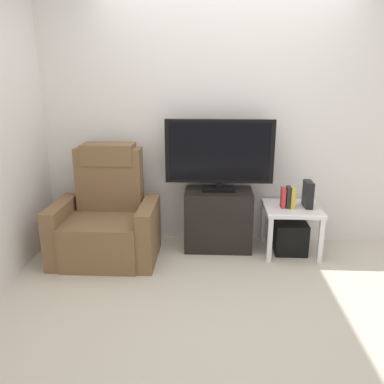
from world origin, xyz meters
name	(u,v)px	position (x,y,z in m)	size (l,w,h in m)	color
ground_plane	(225,290)	(0.00, 0.00, 0.00)	(6.40, 6.40, 0.00)	beige
wall_back	(224,118)	(0.00, 1.13, 1.30)	(6.40, 0.06, 2.60)	silver
tv_stand	(218,219)	(-0.05, 0.86, 0.31)	(0.67, 0.41, 0.61)	black
television	(219,154)	(-0.05, 0.88, 0.98)	(1.06, 0.20, 0.70)	black
recliner_armchair	(107,220)	(-1.13, 0.62, 0.37)	(0.98, 0.78, 1.08)	brown
side_table	(292,214)	(0.68, 0.79, 0.40)	(0.54, 0.54, 0.48)	white
subwoofer_box	(290,237)	(0.68, 0.79, 0.16)	(0.31, 0.31, 0.31)	black
book_leftmost	(283,198)	(0.58, 0.77, 0.58)	(0.04, 0.11, 0.20)	red
book_middle	(288,197)	(0.63, 0.77, 0.58)	(0.04, 0.10, 0.21)	#262626
book_rightmost	(292,198)	(0.67, 0.77, 0.57)	(0.04, 0.13, 0.19)	gold
game_console	(308,194)	(0.82, 0.80, 0.60)	(0.07, 0.20, 0.26)	black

